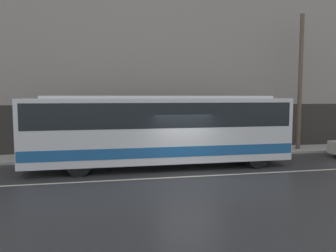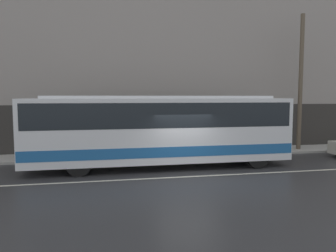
# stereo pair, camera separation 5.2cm
# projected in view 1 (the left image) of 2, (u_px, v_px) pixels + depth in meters

# --- Properties ---
(ground_plane) EXTENTS (60.00, 60.00, 0.00)m
(ground_plane) POSITION_uv_depth(u_px,v_px,m) (188.00, 177.00, 13.37)
(ground_plane) COLOR #2D2D30
(sidewalk) EXTENTS (60.00, 2.31, 0.13)m
(sidewalk) POSITION_uv_depth(u_px,v_px,m) (164.00, 154.00, 18.39)
(sidewalk) COLOR #A09E99
(sidewalk) RESTS_ON ground_plane
(building_facade) EXTENTS (60.00, 0.35, 13.58)m
(building_facade) POSITION_uv_depth(u_px,v_px,m) (160.00, 40.00, 19.08)
(building_facade) COLOR gray
(building_facade) RESTS_ON ground_plane
(lane_stripe) EXTENTS (54.00, 0.14, 0.01)m
(lane_stripe) POSITION_uv_depth(u_px,v_px,m) (188.00, 177.00, 13.37)
(lane_stripe) COLOR beige
(lane_stripe) RESTS_ON ground_plane
(transit_bus) EXTENTS (11.96, 2.57, 3.30)m
(transit_bus) POSITION_uv_depth(u_px,v_px,m) (160.00, 127.00, 15.08)
(transit_bus) COLOR silver
(transit_bus) RESTS_ON ground_plane
(utility_pole_near) EXTENTS (0.25, 0.25, 7.94)m
(utility_pole_near) POSITION_uv_depth(u_px,v_px,m) (300.00, 83.00, 19.36)
(utility_pole_near) COLOR brown
(utility_pole_near) RESTS_ON sidewalk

